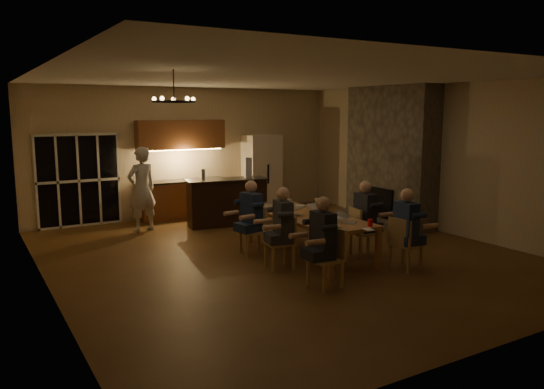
{
  "coord_description": "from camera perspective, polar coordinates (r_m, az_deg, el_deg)",
  "views": [
    {
      "loc": [
        -4.99,
        -8.04,
        2.62
      ],
      "look_at": [
        -0.06,
        0.3,
        1.09
      ],
      "focal_mm": 35.0,
      "sensor_mm": 36.0,
      "label": 1
    }
  ],
  "objects": [
    {
      "name": "person_right_near",
      "position": [
        8.98,
        14.2,
        -3.71
      ],
      "size": [
        0.67,
        0.67,
        1.38
      ],
      "primitive_type": null,
      "rotation": [
        0.0,
        0.0,
        1.44
      ],
      "color": "navy",
      "rests_on": "ground"
    },
    {
      "name": "french_doors",
      "position": [
        12.81,
        -20.08,
        1.38
      ],
      "size": [
        1.86,
        0.08,
        2.1
      ],
      "primitive_type": "cube",
      "color": "black",
      "rests_on": "ground"
    },
    {
      "name": "floor",
      "position": [
        9.82,
        1.19,
        -6.51
      ],
      "size": [
        9.0,
        9.0,
        0.0
      ],
      "primitive_type": "plane",
      "color": "brown",
      "rests_on": "ground"
    },
    {
      "name": "redcup_mid",
      "position": [
        9.69,
        0.83,
        -1.8
      ],
      "size": [
        0.08,
        0.08,
        0.12
      ],
      "primitive_type": "cylinder",
      "color": "red",
      "rests_on": "dining_table"
    },
    {
      "name": "chair_right_far",
      "position": [
        10.67,
        6.21,
        -2.84
      ],
      "size": [
        0.51,
        0.51,
        0.89
      ],
      "primitive_type": null,
      "rotation": [
        0.0,
        0.0,
        1.41
      ],
      "color": "tan",
      "rests_on": "ground"
    },
    {
      "name": "laptop_b",
      "position": [
        9.06,
        8.32,
        -2.31
      ],
      "size": [
        0.42,
        0.42,
        0.23
      ],
      "primitive_type": null,
      "rotation": [
        0.0,
        0.0,
        0.68
      ],
      "color": "silver",
      "rests_on": "dining_table"
    },
    {
      "name": "laptop_a",
      "position": [
        8.69,
        6.29,
        -2.75
      ],
      "size": [
        0.4,
        0.38,
        0.23
      ],
      "primitive_type": null,
      "rotation": [
        0.0,
        0.0,
        2.73
      ],
      "color": "silver",
      "rests_on": "dining_table"
    },
    {
      "name": "chair_right_near",
      "position": [
        9.11,
        14.24,
        -5.11
      ],
      "size": [
        0.51,
        0.51,
        0.89
      ],
      "primitive_type": null,
      "rotation": [
        0.0,
        0.0,
        1.74
      ],
      "color": "tan",
      "rests_on": "ground"
    },
    {
      "name": "standing_person",
      "position": [
        11.92,
        -13.83,
        0.56
      ],
      "size": [
        0.77,
        0.6,
        1.86
      ],
      "primitive_type": "imported",
      "rotation": [
        0.0,
        0.0,
        3.4
      ],
      "color": "silver",
      "rests_on": "ground"
    },
    {
      "name": "plate_left",
      "position": [
        8.77,
        5.28,
        -3.32
      ],
      "size": [
        0.23,
        0.23,
        0.02
      ],
      "primitive_type": "cylinder",
      "color": "white",
      "rests_on": "dining_table"
    },
    {
      "name": "chair_left_near",
      "position": [
        7.96,
        5.74,
        -6.92
      ],
      "size": [
        0.49,
        0.49,
        0.89
      ],
      "primitive_type": null,
      "rotation": [
        0.0,
        0.0,
        -1.45
      ],
      "color": "tan",
      "rests_on": "ground"
    },
    {
      "name": "fireplace",
      "position": [
        12.72,
        12.63,
        4.15
      ],
      "size": [
        0.58,
        2.5,
        3.2
      ],
      "primitive_type": "cube",
      "color": "#6A5F53",
      "rests_on": "ground"
    },
    {
      "name": "plate_far",
      "position": [
        10.52,
        3.02,
        -1.23
      ],
      "size": [
        0.22,
        0.22,
        0.02
      ],
      "primitive_type": "cylinder",
      "color": "white",
      "rests_on": "dining_table"
    },
    {
      "name": "right_wall",
      "position": [
        12.12,
        17.63,
        3.72
      ],
      "size": [
        0.04,
        9.0,
        3.2
      ],
      "primitive_type": "cube",
      "color": "tan",
      "rests_on": "ground"
    },
    {
      "name": "bar_blender",
      "position": [
        12.34,
        -2.61,
        2.9
      ],
      "size": [
        0.18,
        0.18,
        0.47
      ],
      "primitive_type": "cube",
      "rotation": [
        0.0,
        0.0,
        -0.2
      ],
      "color": "silver",
      "rests_on": "bar_island"
    },
    {
      "name": "redcup_near",
      "position": [
        8.83,
        10.51,
        -3.0
      ],
      "size": [
        0.08,
        0.08,
        0.12
      ],
      "primitive_type": "cylinder",
      "color": "red",
      "rests_on": "dining_table"
    },
    {
      "name": "chair_right_mid",
      "position": [
        9.8,
        9.93,
        -3.99
      ],
      "size": [
        0.52,
        0.52,
        0.89
      ],
      "primitive_type": null,
      "rotation": [
        0.0,
        0.0,
        1.37
      ],
      "color": "tan",
      "rests_on": "ground"
    },
    {
      "name": "can_cola",
      "position": [
        10.69,
        -1.08,
        -0.78
      ],
      "size": [
        0.06,
        0.06,
        0.12
      ],
      "primitive_type": "cylinder",
      "color": "#3F0F0C",
      "rests_on": "dining_table"
    },
    {
      "name": "person_left_near",
      "position": [
        7.93,
        5.48,
        -5.16
      ],
      "size": [
        0.63,
        0.63,
        1.38
      ],
      "primitive_type": null,
      "rotation": [
        0.0,
        0.0,
        -1.63
      ],
      "color": "#21232B",
      "rests_on": "ground"
    },
    {
      "name": "person_left_far",
      "position": [
        9.69,
        -2.24,
        -2.53
      ],
      "size": [
        0.69,
        0.69,
        1.38
      ],
      "primitive_type": null,
      "rotation": [
        0.0,
        0.0,
        -1.4
      ],
      "color": "navy",
      "rests_on": "ground"
    },
    {
      "name": "dining_table",
      "position": [
        9.73,
        3.89,
        -4.39
      ],
      "size": [
        1.1,
        2.81,
        0.75
      ],
      "primitive_type": "cube",
      "color": "#C47B4E",
      "rests_on": "ground"
    },
    {
      "name": "laptop_d",
      "position": [
        9.8,
        5.2,
        -1.39
      ],
      "size": [
        0.38,
        0.35,
        0.23
      ],
      "primitive_type": null,
      "rotation": [
        0.0,
        0.0,
        0.23
      ],
      "color": "silver",
      "rests_on": "dining_table"
    },
    {
      "name": "notepad",
      "position": [
        8.58,
        10.29,
        -3.72
      ],
      "size": [
        0.17,
        0.21,
        0.01
      ],
      "primitive_type": "cube",
      "rotation": [
        0.0,
        0.0,
        -0.15
      ],
      "color": "white",
      "rests_on": "dining_table"
    },
    {
      "name": "refrigerator",
      "position": [
        14.1,
        -1.12,
        2.36
      ],
      "size": [
        0.9,
        0.68,
        2.0
      ],
      "primitive_type": "cube",
      "color": "beige",
      "rests_on": "ground"
    },
    {
      "name": "kitchenette",
      "position": [
        13.18,
        -9.59,
        2.66
      ],
      "size": [
        2.24,
        0.68,
        2.4
      ],
      "primitive_type": null,
      "color": "brown",
      "rests_on": "ground"
    },
    {
      "name": "bar_bottle",
      "position": [
        12.12,
        -7.4,
        2.16
      ],
      "size": [
        0.08,
        0.08,
        0.24
      ],
      "primitive_type": "cylinder",
      "color": "#99999E",
      "rests_on": "bar_island"
    },
    {
      "name": "laptop_e",
      "position": [
        10.4,
        -0.41,
        -0.75
      ],
      "size": [
        0.35,
        0.32,
        0.23
      ],
      "primitive_type": null,
      "rotation": [
        0.0,
        0.0,
        3.28
      ],
      "color": "silver",
      "rests_on": "dining_table"
    },
    {
      "name": "chair_left_far",
      "position": [
        9.74,
        -2.09,
        -3.93
      ],
      "size": [
        0.51,
        0.51,
        0.89
      ],
      "primitive_type": null,
      "rotation": [
        0.0,
        0.0,
        -1.74
      ],
      "color": "tan",
      "rests_on": "ground"
    },
    {
      "name": "mug_front",
      "position": [
        9.25,
        5.46,
        -2.41
      ],
      "size": [
        0.08,
        0.08,
        0.1
      ],
      "primitive_type": "cylinder",
      "color": "white",
      "rests_on": "dining_table"
    },
    {
      "name": "person_left_mid",
      "position": [
        8.83,
        1.19,
        -3.65
      ],
      "size": [
        0.71,
        0.71,
        1.38
      ],
      "primitive_type": null,
      "rotation": [
        0.0,
        0.0,
        -1.77
      ],
      "color": "#31373A",
      "rests_on": "ground"
    },
    {
      "name": "laptop_c",
      "position": [
        9.58,
        2.11,
        -1.61
      ],
      "size": [
        0.41,
        0.4,
        0.23
      ],
      "primitive_type": null,
      "rotation": [
        0.0,
        0.0,
        3.63
      ],
      "color": "silver",
      "rests_on": "dining_table"
    },
    {
      "name": "can_silver",
      "position": [
        9.05,
        6.66,
        -2.63
      ],
      "size": [
        0.06,
        0.06,
        0.12
      ],
      "primitive_type": "cylinder",
      "color": "#B2B2B7",
      "rests_on": "dining_table"
    },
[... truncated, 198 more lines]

